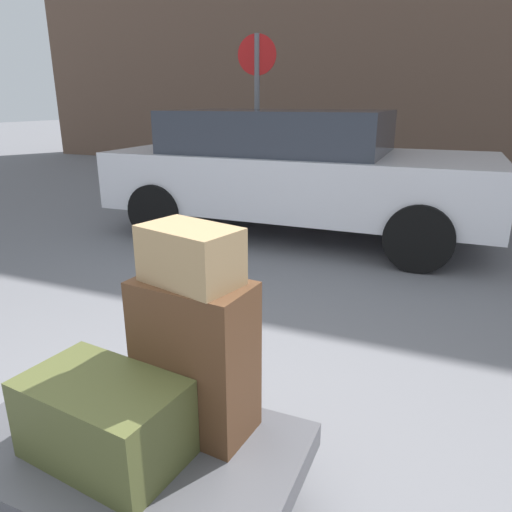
% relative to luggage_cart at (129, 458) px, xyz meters
% --- Properties ---
extents(luggage_cart, '(1.25, 0.75, 0.34)m').
position_rel_luggage_cart_xyz_m(luggage_cart, '(0.00, 0.00, 0.00)').
color(luggage_cart, '#4C4C51').
rests_on(luggage_cart, ground_plane).
extents(suitcase_brown_front_right, '(0.45, 0.29, 0.58)m').
position_rel_luggage_cart_xyz_m(suitcase_brown_front_right, '(0.18, 0.19, 0.36)').
color(suitcase_brown_front_right, '#51331E').
rests_on(suitcase_brown_front_right, luggage_cart).
extents(duffel_bag_olive_rear_left, '(0.59, 0.39, 0.29)m').
position_rel_luggage_cart_xyz_m(duffel_bag_olive_rear_left, '(-0.02, -0.08, 0.22)').
color(duffel_bag_olive_rear_left, '#4C5128').
rests_on(duffel_bag_olive_rear_left, luggage_cart).
extents(duffel_bag_tan_topmost_pile, '(0.38, 0.28, 0.20)m').
position_rel_luggage_cart_xyz_m(duffel_bag_tan_topmost_pile, '(0.18, 0.19, 0.76)').
color(duffel_bag_tan_topmost_pile, '#9E7F56').
rests_on(duffel_bag_tan_topmost_pile, suitcase_brown_front_right).
extents(parked_car, '(4.33, 1.99, 1.42)m').
position_rel_luggage_cart_xyz_m(parked_car, '(-0.76, 4.15, 0.49)').
color(parked_car, silver).
rests_on(parked_car, ground_plane).
extents(no_parking_sign, '(0.49, 0.12, 2.33)m').
position_rel_luggage_cart_xyz_m(no_parking_sign, '(-1.54, 4.88, 1.17)').
color(no_parking_sign, slate).
rests_on(no_parking_sign, ground_plane).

